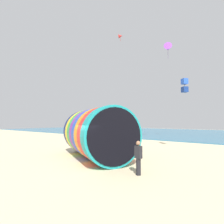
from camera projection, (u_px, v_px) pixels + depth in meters
name	position (u px, v px, depth m)	size (l,w,h in m)	color
ground_plane	(89.00, 166.00, 10.59)	(120.00, 120.00, 0.00)	beige
sea	(206.00, 134.00, 39.20)	(120.00, 40.00, 0.10)	teal
giant_inflatable_tube	(96.00, 133.00, 13.17)	(7.80, 6.47, 3.71)	navy
kite_handler	(138.00, 157.00, 8.91)	(0.39, 0.28, 1.73)	black
kite_red_delta	(120.00, 36.00, 26.44)	(0.89, 0.87, 1.12)	red
kite_purple_delta	(168.00, 48.00, 25.95)	(1.57, 1.69, 2.27)	purple
kite_blue_box	(185.00, 85.00, 16.99)	(0.70, 0.70, 1.43)	blue
bystander_near_water	(101.00, 133.00, 28.38)	(0.24, 0.37, 1.63)	#383D56
bystander_mid_beach	(94.00, 134.00, 24.81)	(0.40, 0.42, 1.78)	#383D56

